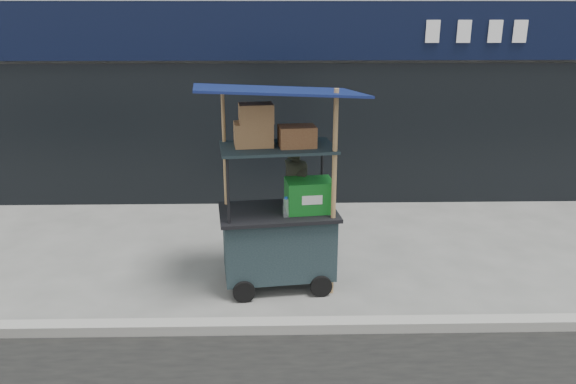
{
  "coord_description": "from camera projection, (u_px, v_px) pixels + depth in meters",
  "views": [
    {
      "loc": [
        -0.3,
        -5.38,
        3.26
      ],
      "look_at": [
        -0.16,
        1.2,
        1.09
      ],
      "focal_mm": 35.0,
      "sensor_mm": 36.0,
      "label": 1
    }
  ],
  "objects": [
    {
      "name": "curb",
      "position": [
        306.0,
        326.0,
        5.93
      ],
      "size": [
        80.0,
        0.18,
        0.12
      ],
      "primitive_type": "cube",
      "color": "gray",
      "rests_on": "ground"
    },
    {
      "name": "ground",
      "position": [
        305.0,
        321.0,
        6.14
      ],
      "size": [
        80.0,
        80.0,
        0.0
      ],
      "primitive_type": "plane",
      "color": "#5F5F5B",
      "rests_on": "ground"
    },
    {
      "name": "vendor_cart",
      "position": [
        280.0,
        218.0,
        6.69
      ],
      "size": [
        2.0,
        1.52,
        2.49
      ],
      "rotation": [
        0.0,
        0.0,
        0.13
      ],
      "color": "#18252A",
      "rests_on": "ground"
    },
    {
      "name": "vendor_man",
      "position": [
        298.0,
        204.0,
        7.01
      ],
      "size": [
        0.66,
        0.79,
        1.86
      ],
      "primitive_type": "imported",
      "rotation": [
        0.0,
        0.0,
        1.94
      ],
      "color": "black",
      "rests_on": "ground"
    }
  ]
}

